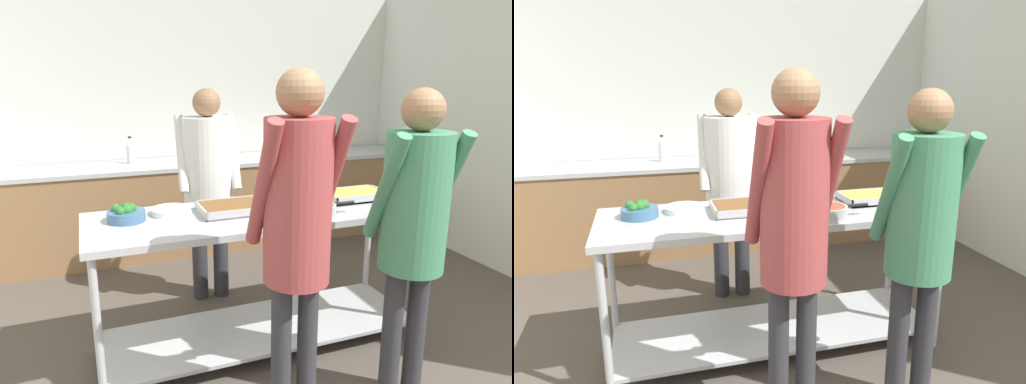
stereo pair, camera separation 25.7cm
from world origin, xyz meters
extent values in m
cube|color=silver|center=(0.00, 4.08, 1.32)|extent=(4.78, 0.06, 2.65)
cube|color=olive|center=(0.00, 3.71, 0.44)|extent=(4.62, 0.62, 0.88)
cube|color=#ADAFB5|center=(0.00, 3.71, 0.90)|extent=(4.62, 0.65, 0.04)
cube|color=black|center=(0.18, 3.71, 0.90)|extent=(0.46, 0.44, 0.02)
cube|color=#ADAFB5|center=(-0.14, 1.77, 0.91)|extent=(2.13, 0.71, 0.04)
cube|color=#ADAFB5|center=(-0.14, 1.77, 0.12)|extent=(2.05, 0.63, 0.02)
cylinder|color=#ADAFB5|center=(-1.16, 1.46, 0.44)|extent=(0.04, 0.04, 0.89)
cylinder|color=#ADAFB5|center=(0.88, 1.46, 0.44)|extent=(0.04, 0.04, 0.89)
cylinder|color=#ADAFB5|center=(-1.16, 2.07, 0.44)|extent=(0.04, 0.04, 0.89)
cylinder|color=#ADAFB5|center=(0.88, 2.07, 0.44)|extent=(0.04, 0.04, 0.89)
cylinder|color=#3D668C|center=(-0.95, 1.86, 0.96)|extent=(0.22, 0.22, 0.06)
sphere|color=#2D702D|center=(-0.92, 1.87, 1.00)|extent=(0.06, 0.06, 0.06)
sphere|color=#2D702D|center=(-0.94, 1.90, 1.00)|extent=(0.06, 0.06, 0.06)
sphere|color=#2D702D|center=(-1.00, 1.89, 1.00)|extent=(0.06, 0.06, 0.06)
sphere|color=#2D702D|center=(-0.98, 1.82, 1.00)|extent=(0.05, 0.05, 0.05)
sphere|color=#2D702D|center=(-0.94, 1.84, 1.00)|extent=(0.06, 0.06, 0.06)
cylinder|color=white|center=(-0.68, 1.91, 0.93)|extent=(0.25, 0.25, 0.01)
cylinder|color=white|center=(-0.68, 1.91, 0.95)|extent=(0.25, 0.25, 0.01)
cylinder|color=white|center=(-0.68, 1.91, 0.96)|extent=(0.24, 0.24, 0.01)
cube|color=#ADAFB5|center=(-0.30, 1.82, 0.93)|extent=(0.43, 0.30, 0.01)
cube|color=brown|center=(-0.30, 1.82, 0.96)|extent=(0.41, 0.27, 0.04)
cube|color=#ADAFB5|center=(-0.30, 1.67, 0.96)|extent=(0.43, 0.01, 0.05)
cube|color=#ADAFB5|center=(-0.30, 1.96, 0.96)|extent=(0.43, 0.01, 0.05)
cube|color=#ADAFB5|center=(-0.51, 1.82, 0.96)|extent=(0.01, 0.30, 0.05)
cube|color=#ADAFB5|center=(-0.09, 1.82, 0.96)|extent=(0.01, 0.30, 0.05)
cylinder|color=#ADAFB5|center=(0.13, 1.55, 0.97)|extent=(0.22, 0.22, 0.08)
cylinder|color=#B7472D|center=(0.13, 1.55, 1.00)|extent=(0.20, 0.20, 0.01)
cylinder|color=black|center=(0.31, 1.55, 0.99)|extent=(0.14, 0.02, 0.02)
cube|color=#ADAFB5|center=(0.56, 1.82, 0.93)|extent=(0.43, 0.27, 0.01)
cube|color=gold|center=(0.56, 1.82, 0.96)|extent=(0.40, 0.24, 0.04)
cube|color=#ADAFB5|center=(0.56, 1.70, 0.96)|extent=(0.43, 0.01, 0.05)
cube|color=#ADAFB5|center=(0.56, 1.95, 0.96)|extent=(0.43, 0.01, 0.05)
cube|color=#ADAFB5|center=(0.36, 1.82, 0.96)|extent=(0.01, 0.27, 0.05)
cube|color=#ADAFB5|center=(0.77, 1.82, 0.96)|extent=(0.01, 0.27, 0.05)
cylinder|color=#2D2D33|center=(-0.34, 1.01, 0.41)|extent=(0.10, 0.10, 0.82)
cylinder|color=#2D2D33|center=(-0.20, 1.01, 0.41)|extent=(0.10, 0.10, 0.82)
cylinder|color=#993D3D|center=(-0.43, 1.01, 1.28)|extent=(0.07, 0.34, 0.61)
cylinder|color=#993D3D|center=(-0.10, 1.01, 1.28)|extent=(0.07, 0.34, 0.61)
cylinder|color=#993D3D|center=(-0.27, 1.01, 1.20)|extent=(0.31, 0.31, 0.75)
sphere|color=#8C6647|center=(-0.27, 1.01, 1.68)|extent=(0.21, 0.21, 0.21)
cylinder|color=#2D2D33|center=(0.32, 1.03, 0.39)|extent=(0.11, 0.11, 0.77)
cylinder|color=#2D2D33|center=(0.47, 1.01, 0.39)|extent=(0.11, 0.11, 0.77)
cylinder|color=#3D7F5B|center=(0.22, 1.03, 1.21)|extent=(0.10, 0.32, 0.58)
cylinder|color=#3D7F5B|center=(0.57, 1.00, 1.21)|extent=(0.10, 0.32, 0.58)
cylinder|color=#3D7F5B|center=(0.40, 1.02, 1.13)|extent=(0.33, 0.33, 0.71)
sphere|color=#8C6647|center=(0.40, 1.02, 1.59)|extent=(0.21, 0.21, 0.21)
cylinder|color=#2D2D33|center=(-0.19, 2.55, 0.38)|extent=(0.12, 0.12, 0.76)
cylinder|color=#2D2D33|center=(-0.35, 2.57, 0.38)|extent=(0.12, 0.12, 0.76)
cylinder|color=silver|center=(-0.07, 2.54, 1.19)|extent=(0.10, 0.32, 0.57)
cylinder|color=silver|center=(-0.47, 2.58, 1.19)|extent=(0.10, 0.32, 0.57)
cylinder|color=silver|center=(-0.27, 2.56, 1.10)|extent=(0.38, 0.38, 0.70)
sphere|color=#8C6647|center=(-0.27, 2.56, 1.56)|extent=(0.21, 0.21, 0.21)
cylinder|color=silver|center=(-0.73, 3.80, 1.01)|extent=(0.08, 0.08, 0.18)
cone|color=silver|center=(-0.73, 3.80, 1.13)|extent=(0.07, 0.07, 0.07)
cylinder|color=black|center=(-0.73, 3.80, 1.17)|extent=(0.03, 0.03, 0.02)
camera|label=1|loc=(-1.14, -0.77, 1.74)|focal=32.00mm
camera|label=2|loc=(-0.89, -0.85, 1.74)|focal=32.00mm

